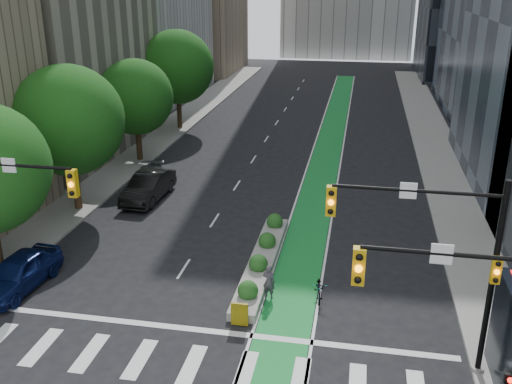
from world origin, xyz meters
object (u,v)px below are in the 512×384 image
at_px(bicycle, 319,289).
at_px(parked_car_left_near, 19,272).
at_px(parked_car_left_mid, 148,187).
at_px(median_planter, 262,259).
at_px(parked_car_left_far, 147,178).
at_px(cyclist, 269,282).
at_px(pedestrian_near, 504,333).

bearing_deg(bicycle, parked_car_left_near, -178.90).
bearing_deg(bicycle, parked_car_left_mid, 133.72).
xyz_separation_m(median_planter, parked_car_left_mid, (-8.64, 7.41, 0.49)).
bearing_deg(median_planter, bicycle, -39.60).
bearing_deg(bicycle, median_planter, 134.48).
xyz_separation_m(parked_car_left_near, parked_car_left_far, (0.88, 13.69, -0.19)).
distance_m(cyclist, parked_car_left_near, 11.32).
height_order(parked_car_left_near, pedestrian_near, pedestrian_near).
relative_size(bicycle, pedestrian_near, 0.90).
xyz_separation_m(bicycle, parked_car_left_far, (-12.57, 12.03, 0.16)).
bearing_deg(parked_car_left_mid, parked_car_left_near, -96.20).
xyz_separation_m(cyclist, pedestrian_near, (9.15, -2.68, 0.33)).
distance_m(median_planter, pedestrian_near, 11.41).
height_order(parked_car_left_near, parked_car_left_far, parked_car_left_near).
xyz_separation_m(cyclist, parked_car_left_mid, (-9.44, 10.26, 0.06)).
relative_size(median_planter, parked_car_left_far, 2.40).
bearing_deg(pedestrian_near, parked_car_left_far, 32.68).
height_order(bicycle, parked_car_left_mid, parked_car_left_mid).
bearing_deg(median_planter, cyclist, -74.32).
xyz_separation_m(bicycle, parked_car_left_mid, (-11.64, 9.89, 0.39)).
relative_size(parked_car_left_near, pedestrian_near, 2.43).
bearing_deg(median_planter, parked_car_left_near, -158.39).
relative_size(parked_car_left_mid, pedestrian_near, 2.67).
xyz_separation_m(parked_car_left_near, pedestrian_near, (20.40, -1.39, 0.32)).
xyz_separation_m(median_planter, cyclist, (0.80, -2.85, 0.42)).
bearing_deg(median_planter, parked_car_left_far, 135.06).
bearing_deg(parked_car_left_far, parked_car_left_mid, -73.73).
relative_size(parked_car_left_near, parked_car_left_mid, 0.91).
relative_size(median_planter, pedestrian_near, 5.26).
distance_m(parked_car_left_near, pedestrian_near, 20.45).
height_order(bicycle, cyclist, cyclist).
height_order(median_planter, parked_car_left_mid, parked_car_left_mid).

